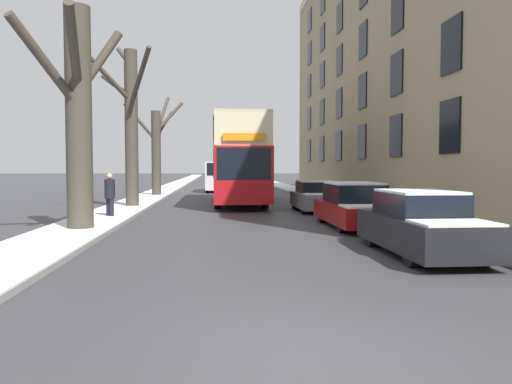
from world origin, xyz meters
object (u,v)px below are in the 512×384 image
object	(u,v)px
bare_tree_left_1	(130,122)
bare_tree_left_0	(78,113)
double_decker_bus	(238,157)
parked_car_1	(355,207)
oncoming_van	(219,176)
parked_car_2	(317,197)
bare_tree_left_2	(157,146)
pedestrian_left_sidewalk	(110,194)
parked_car_0	(421,225)

from	to	relation	value
bare_tree_left_1	bare_tree_left_0	bearing A→B (deg)	-90.53
double_decker_bus	parked_car_1	xyz separation A→B (m)	(3.33, -11.05, -1.85)
bare_tree_left_0	oncoming_van	xyz separation A→B (m)	(4.33, 25.04, -2.27)
bare_tree_left_1	parked_car_2	size ratio (longest dim) A/B	1.96
double_decker_bus	oncoming_van	bearing A→B (deg)	94.06
bare_tree_left_2	parked_car_1	size ratio (longest dim) A/B	1.49
bare_tree_left_1	parked_car_1	distance (m)	12.07
parked_car_1	oncoming_van	size ratio (longest dim) A/B	0.85
oncoming_van	pedestrian_left_sidewalk	bearing A→B (deg)	-101.17
bare_tree_left_2	bare_tree_left_0	bearing A→B (deg)	-90.66
parked_car_2	oncoming_van	bearing A→B (deg)	103.20
bare_tree_left_0	parked_car_1	bearing A→B (deg)	5.88
bare_tree_left_1	parked_car_1	xyz separation A→B (m)	(8.51, -7.86, -3.39)
double_decker_bus	parked_car_0	world-z (taller)	double_decker_bus
bare_tree_left_0	parked_car_2	bearing A→B (deg)	38.58
pedestrian_left_sidewalk	oncoming_van	bearing A→B (deg)	-59.34
bare_tree_left_2	parked_car_0	world-z (taller)	bare_tree_left_2
bare_tree_left_2	parked_car_2	world-z (taller)	bare_tree_left_2
parked_car_0	oncoming_van	world-z (taller)	oncoming_van
bare_tree_left_2	pedestrian_left_sidewalk	world-z (taller)	bare_tree_left_2
pedestrian_left_sidewalk	double_decker_bus	bearing A→B (deg)	-80.23
bare_tree_left_0	double_decker_bus	distance (m)	13.08
bare_tree_left_2	double_decker_bus	xyz separation A→B (m)	(5.04, -6.43, -0.83)
double_decker_bus	oncoming_van	distance (m)	13.20
bare_tree_left_0	oncoming_van	world-z (taller)	bare_tree_left_0
bare_tree_left_1	oncoming_van	bearing A→B (deg)	75.40
parked_car_1	pedestrian_left_sidewalk	xyz separation A→B (m)	(-8.47, 2.85, 0.28)
bare_tree_left_0	double_decker_bus	world-z (taller)	bare_tree_left_0
bare_tree_left_1	double_decker_bus	xyz separation A→B (m)	(5.18, 3.19, -1.53)
double_decker_bus	bare_tree_left_0	bearing A→B (deg)	-113.77
parked_car_0	parked_car_1	size ratio (longest dim) A/B	0.93
bare_tree_left_0	bare_tree_left_2	world-z (taller)	bare_tree_left_2
bare_tree_left_1	parked_car_2	distance (m)	9.37
bare_tree_left_0	oncoming_van	distance (m)	25.51
bare_tree_left_1	oncoming_van	world-z (taller)	bare_tree_left_1
parked_car_2	bare_tree_left_0	bearing A→B (deg)	-141.42
double_decker_bus	pedestrian_left_sidewalk	world-z (taller)	double_decker_bus
parked_car_0	pedestrian_left_sidewalk	xyz separation A→B (m)	(-8.47, 8.12, 0.28)
parked_car_0	parked_car_2	world-z (taller)	parked_car_0
bare_tree_left_2	parked_car_1	world-z (taller)	bare_tree_left_2
double_decker_bus	parked_car_0	distance (m)	16.76
bare_tree_left_0	bare_tree_left_2	xyz separation A→B (m)	(0.21, 18.36, -0.21)
bare_tree_left_1	parked_car_2	world-z (taller)	bare_tree_left_1
parked_car_0	oncoming_van	bearing A→B (deg)	98.25
bare_tree_left_1	double_decker_bus	size ratio (longest dim) A/B	0.68
bare_tree_left_0	pedestrian_left_sidewalk	world-z (taller)	bare_tree_left_0
oncoming_van	bare_tree_left_1	bearing A→B (deg)	-104.60
parked_car_0	oncoming_van	xyz separation A→B (m)	(-4.26, 29.42, 0.62)
parked_car_1	parked_car_2	size ratio (longest dim) A/B	1.16
bare_tree_left_1	bare_tree_left_2	distance (m)	9.65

